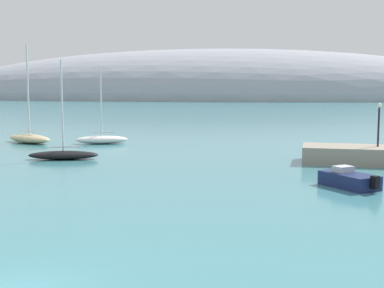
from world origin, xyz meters
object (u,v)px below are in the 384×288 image
Objects in this scene: motorboat_navy_foreground at (349,180)px; harbor_lamp_post at (379,119)px; sailboat_black_end_of_line at (63,154)px; sailboat_white_outer_mooring at (102,139)px; sailboat_sand_near_shore at (30,138)px.

harbor_lamp_post is at bearing -56.07° from motorboat_navy_foreground.
motorboat_navy_foreground is 11.80m from harbor_lamp_post.
harbor_lamp_post is (26.75, 0.93, 3.21)m from sailboat_black_end_of_line.
sailboat_white_outer_mooring reaches higher than motorboat_navy_foreground.
sailboat_black_end_of_line reaches higher than sailboat_white_outer_mooring.
sailboat_sand_near_shore is 3.04× the size of harbor_lamp_post.
motorboat_navy_foreground is 1.16× the size of harbor_lamp_post.
sailboat_black_end_of_line is 24.70m from motorboat_navy_foreground.
sailboat_white_outer_mooring is at bearing 157.52° from harbor_lamp_post.
sailboat_white_outer_mooring is at bearing -99.79° from sailboat_black_end_of_line.
sailboat_sand_near_shore is 2.62× the size of motorboat_navy_foreground.
sailboat_sand_near_shore is 1.25× the size of sailboat_black_end_of_line.
sailboat_white_outer_mooring is at bearing 30.65° from sailboat_sand_near_shore.
harbor_lamp_post is at bearing 171.07° from sailboat_black_end_of_line.
sailboat_white_outer_mooring is (8.25, 0.29, -0.09)m from sailboat_sand_near_shore.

